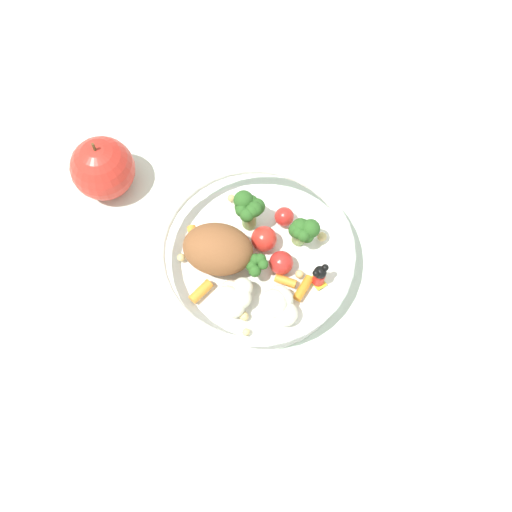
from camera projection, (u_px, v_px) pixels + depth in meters
The scene contains 4 objects.
ground_plane at pixel (247, 268), 0.75m from camera, with size 2.40×2.40×0.00m, color silver.
food_container at pixel (252, 257), 0.73m from camera, with size 0.24×0.24×0.07m.
loose_apple at pixel (103, 168), 0.77m from camera, with size 0.08×0.08×0.09m.
folded_napkin at pixel (428, 347), 0.71m from camera, with size 0.12×0.14×0.01m, color white.
Camera 1 is at (-0.27, 0.14, 0.69)m, focal length 42.52 mm.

